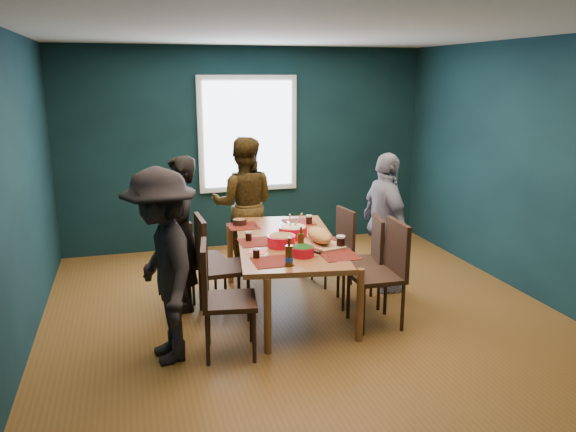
{
  "coord_description": "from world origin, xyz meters",
  "views": [
    {
      "loc": [
        -1.58,
        -5.0,
        2.31
      ],
      "look_at": [
        -0.09,
        0.18,
        0.96
      ],
      "focal_mm": 35.0,
      "sensor_mm": 36.0,
      "label": 1
    }
  ],
  "objects_px": {
    "chair_right_far": "(338,240)",
    "bowl_dumpling": "(293,231)",
    "chair_left_far": "(196,252)",
    "bowl_herbs": "(303,251)",
    "person_far_left": "(182,234)",
    "dining_table": "(287,246)",
    "person_back": "(244,204)",
    "chair_right_mid": "(367,254)",
    "person_near_left": "(162,266)",
    "chair_left_near": "(218,291)",
    "cutting_board": "(319,237)",
    "bowl_salad": "(281,240)",
    "person_right": "(385,223)",
    "chair_left_mid": "(213,259)",
    "chair_right_near": "(386,265)"
  },
  "relations": [
    {
      "from": "chair_right_far",
      "to": "bowl_dumpling",
      "type": "xyz_separation_m",
      "value": [
        -0.69,
        -0.53,
        0.3
      ]
    },
    {
      "from": "chair_left_far",
      "to": "bowl_herbs",
      "type": "xyz_separation_m",
      "value": [
        0.84,
        -1.05,
        0.26
      ]
    },
    {
      "from": "person_far_left",
      "to": "chair_right_far",
      "type": "bearing_deg",
      "value": 94.69
    },
    {
      "from": "dining_table",
      "to": "chair_left_far",
      "type": "bearing_deg",
      "value": 157.86
    },
    {
      "from": "person_back",
      "to": "bowl_herbs",
      "type": "distance_m",
      "value": 1.86
    },
    {
      "from": "chair_right_mid",
      "to": "bowl_herbs",
      "type": "bearing_deg",
      "value": -140.08
    },
    {
      "from": "chair_right_mid",
      "to": "bowl_dumpling",
      "type": "xyz_separation_m",
      "value": [
        -0.75,
        0.16,
        0.25
      ]
    },
    {
      "from": "person_back",
      "to": "person_near_left",
      "type": "xyz_separation_m",
      "value": [
        -1.09,
        -2.04,
        -0.0
      ]
    },
    {
      "from": "person_back",
      "to": "chair_right_far",
      "type": "bearing_deg",
      "value": 157.14
    },
    {
      "from": "dining_table",
      "to": "chair_left_near",
      "type": "distance_m",
      "value": 1.14
    },
    {
      "from": "cutting_board",
      "to": "bowl_salad",
      "type": "bearing_deg",
      "value": 164.53
    },
    {
      "from": "person_right",
      "to": "person_near_left",
      "type": "height_order",
      "value": "person_near_left"
    },
    {
      "from": "person_far_left",
      "to": "chair_left_far",
      "type": "bearing_deg",
      "value": 138.58
    },
    {
      "from": "dining_table",
      "to": "person_far_left",
      "type": "relative_size",
      "value": 1.31
    },
    {
      "from": "chair_right_far",
      "to": "person_back",
      "type": "xyz_separation_m",
      "value": [
        -0.94,
        0.73,
        0.31
      ]
    },
    {
      "from": "person_right",
      "to": "person_near_left",
      "type": "xyz_separation_m",
      "value": [
        -2.42,
        -0.92,
        0.05
      ]
    },
    {
      "from": "chair_right_far",
      "to": "person_right",
      "type": "bearing_deg",
      "value": -53.17
    },
    {
      "from": "dining_table",
      "to": "chair_left_mid",
      "type": "xyz_separation_m",
      "value": [
        -0.74,
        -0.01,
        -0.06
      ]
    },
    {
      "from": "dining_table",
      "to": "bowl_herbs",
      "type": "height_order",
      "value": "bowl_herbs"
    },
    {
      "from": "dining_table",
      "to": "person_far_left",
      "type": "distance_m",
      "value": 1.06
    },
    {
      "from": "person_near_left",
      "to": "bowl_dumpling",
      "type": "xyz_separation_m",
      "value": [
        1.34,
        0.78,
        -0.02
      ]
    },
    {
      "from": "chair_right_near",
      "to": "person_back",
      "type": "relative_size",
      "value": 0.62
    },
    {
      "from": "chair_left_mid",
      "to": "chair_left_near",
      "type": "xyz_separation_m",
      "value": [
        -0.08,
        -0.77,
        -0.02
      ]
    },
    {
      "from": "chair_left_far",
      "to": "bowl_dumpling",
      "type": "relative_size",
      "value": 3.08
    },
    {
      "from": "chair_left_mid",
      "to": "bowl_herbs",
      "type": "xyz_separation_m",
      "value": [
        0.74,
        -0.53,
        0.18
      ]
    },
    {
      "from": "dining_table",
      "to": "chair_left_near",
      "type": "bearing_deg",
      "value": -127.29
    },
    {
      "from": "chair_right_mid",
      "to": "bowl_dumpling",
      "type": "relative_size",
      "value": 3.21
    },
    {
      "from": "chair_right_far",
      "to": "chair_right_mid",
      "type": "bearing_deg",
      "value": -94.13
    },
    {
      "from": "cutting_board",
      "to": "bowl_dumpling",
      "type": "bearing_deg",
      "value": 111.8
    },
    {
      "from": "chair_left_far",
      "to": "bowl_herbs",
      "type": "relative_size",
      "value": 4.26
    },
    {
      "from": "chair_right_far",
      "to": "person_far_left",
      "type": "xyz_separation_m",
      "value": [
        -1.78,
        -0.28,
        0.28
      ]
    },
    {
      "from": "chair_left_near",
      "to": "chair_right_near",
      "type": "relative_size",
      "value": 0.98
    },
    {
      "from": "chair_left_far",
      "to": "chair_right_mid",
      "type": "bearing_deg",
      "value": -29.29
    },
    {
      "from": "chair_right_far",
      "to": "bowl_salad",
      "type": "relative_size",
      "value": 3.18
    },
    {
      "from": "chair_left_near",
      "to": "person_near_left",
      "type": "height_order",
      "value": "person_near_left"
    },
    {
      "from": "person_back",
      "to": "chair_left_mid",
      "type": "bearing_deg",
      "value": 81.6
    },
    {
      "from": "chair_left_mid",
      "to": "cutting_board",
      "type": "distance_m",
      "value": 1.05
    },
    {
      "from": "chair_left_mid",
      "to": "chair_left_far",
      "type": "bearing_deg",
      "value": 98.78
    },
    {
      "from": "bowl_salad",
      "to": "person_far_left",
      "type": "bearing_deg",
      "value": 150.55
    },
    {
      "from": "chair_right_far",
      "to": "chair_right_near",
      "type": "relative_size",
      "value": 0.85
    },
    {
      "from": "dining_table",
      "to": "person_far_left",
      "type": "height_order",
      "value": "person_far_left"
    },
    {
      "from": "chair_left_near",
      "to": "chair_right_mid",
      "type": "relative_size",
      "value": 1.06
    },
    {
      "from": "person_far_left",
      "to": "bowl_dumpling",
      "type": "xyz_separation_m",
      "value": [
        1.08,
        -0.25,
        0.01
      ]
    },
    {
      "from": "chair_right_far",
      "to": "person_right",
      "type": "height_order",
      "value": "person_right"
    },
    {
      "from": "chair_left_far",
      "to": "person_right",
      "type": "bearing_deg",
      "value": -17.83
    },
    {
      "from": "chair_left_near",
      "to": "chair_right_mid",
      "type": "height_order",
      "value": "chair_left_near"
    },
    {
      "from": "chair_left_near",
      "to": "person_right",
      "type": "distance_m",
      "value": 2.22
    },
    {
      "from": "person_back",
      "to": "person_right",
      "type": "xyz_separation_m",
      "value": [
        1.33,
        -1.12,
        -0.05
      ]
    },
    {
      "from": "bowl_dumpling",
      "to": "chair_right_mid",
      "type": "bearing_deg",
      "value": -12.44
    },
    {
      "from": "person_back",
      "to": "person_near_left",
      "type": "distance_m",
      "value": 2.31
    }
  ]
}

